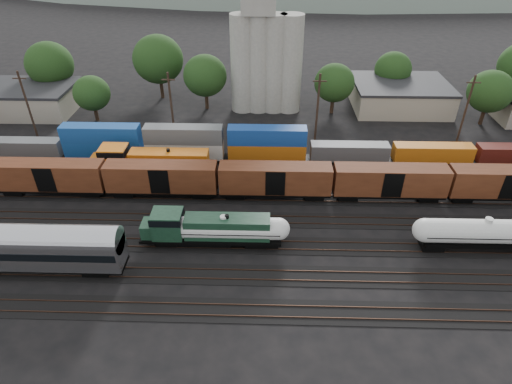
{
  "coord_description": "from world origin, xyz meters",
  "views": [
    {
      "loc": [
        3.77,
        -43.83,
        33.78
      ],
      "look_at": [
        2.5,
        2.0,
        3.0
      ],
      "focal_mm": 30.0,
      "sensor_mm": 36.0,
      "label": 1
    }
  ],
  "objects_px": {
    "green_locomotive": "(203,228)",
    "orange_locomotive": "(148,162)",
    "tank_car_a": "(224,229)",
    "grain_silo": "(265,52)"
  },
  "relations": [
    {
      "from": "green_locomotive",
      "to": "orange_locomotive",
      "type": "height_order",
      "value": "orange_locomotive"
    },
    {
      "from": "tank_car_a",
      "to": "grain_silo",
      "type": "distance_m",
      "value": 42.17
    },
    {
      "from": "tank_car_a",
      "to": "orange_locomotive",
      "type": "distance_m",
      "value": 19.55
    },
    {
      "from": "green_locomotive",
      "to": "tank_car_a",
      "type": "bearing_deg",
      "value": 0.0
    },
    {
      "from": "tank_car_a",
      "to": "grain_silo",
      "type": "bearing_deg",
      "value": 83.98
    },
    {
      "from": "orange_locomotive",
      "to": "grain_silo",
      "type": "bearing_deg",
      "value": 57.05
    },
    {
      "from": "tank_car_a",
      "to": "green_locomotive",
      "type": "bearing_deg",
      "value": -180.0
    },
    {
      "from": "green_locomotive",
      "to": "orange_locomotive",
      "type": "xyz_separation_m",
      "value": [
        -10.04,
        15.0,
        0.19
      ]
    },
    {
      "from": "green_locomotive",
      "to": "grain_silo",
      "type": "distance_m",
      "value": 42.48
    },
    {
      "from": "orange_locomotive",
      "to": "grain_silo",
      "type": "xyz_separation_m",
      "value": [
        16.85,
        26.0,
        8.56
      ]
    }
  ]
}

